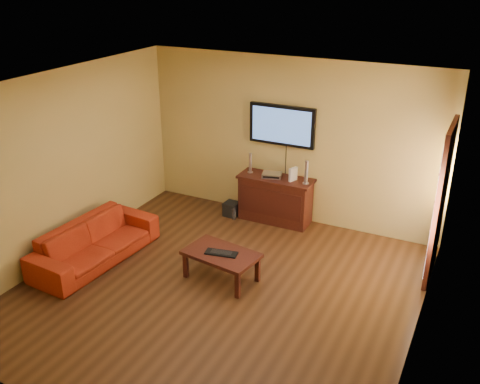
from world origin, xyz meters
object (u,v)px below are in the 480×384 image
Objects in this scene: bottle at (234,214)px; keyboard at (221,253)px; media_console at (275,199)px; speaker_left at (250,164)px; game_console at (293,174)px; av_receiver at (272,175)px; speaker_right at (306,173)px; television at (282,125)px; sofa at (94,236)px; coffee_table at (221,256)px; subwoofer at (232,209)px.

keyboard reaches higher than bottle.
media_console is 3.67× the size of speaker_left.
av_receiver is at bearing -157.72° from game_console.
media_console is at bearing -157.70° from game_console.
speaker_right reaches higher than game_console.
speaker_right is 2.12m from keyboard.
av_receiver reaches higher than media_console.
speaker_left is at bearing 177.21° from speaker_right.
television is at bearing 36.50° from bottle.
speaker_left is (-0.47, -0.17, -0.68)m from television.
media_console is 0.63× the size of sofa.
keyboard reaches higher than coffee_table.
subwoofer is (-1.27, -0.13, -0.83)m from speaker_right.
sofa is 3.21m from game_console.
media_console reaches higher than sofa.
keyboard is at bearing -68.18° from bottle.
television is 2.52m from coffee_table.
subwoofer is (-0.79, 1.84, -0.24)m from coffee_table.
speaker_right is (2.36, 2.32, 0.56)m from sofa.
speaker_right is 0.83× the size of keyboard.
coffee_table is at bearing 120.43° from keyboard.
game_console is 1.25m from bottle.
av_receiver is (-0.07, -0.20, -0.80)m from television.
media_console is 1.99m from coffee_table.
keyboard is (0.06, -2.02, 0.04)m from media_console.
television is 1.04× the size of coffee_table.
sofa is at bearing -135.45° from speaker_right.
coffee_table is 2.02m from subwoofer.
coffee_table is 3.44× the size of av_receiver.
sofa is 2.79m from speaker_left.
speaker_right is 1.46m from bottle.
television is 0.81m from game_console.
television is 1.70m from subwoofer.
speaker_right reaches higher than av_receiver.
speaker_right is (0.53, -0.02, 0.56)m from media_console.
media_console reaches higher than bottle.
keyboard is at bearing -103.00° from speaker_right.
keyboard is (-0.46, -2.00, -0.53)m from speaker_right.
coffee_table is at bearing -101.58° from av_receiver.
television reaches higher than media_console.
game_console is (0.25, 1.99, 0.53)m from coffee_table.
av_receiver is 1.49× the size of bottle.
sofa reaches higher than keyboard.
game_console is at bearing 16.29° from bottle.
sofa is (-1.84, -2.35, -0.00)m from media_console.
bottle is at bearing -25.85° from sofa.
media_console is 0.80m from subwoofer.
game_console is 0.92× the size of subwoofer.
sofa is at bearing -170.22° from keyboard.
television is 0.87m from speaker_right.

